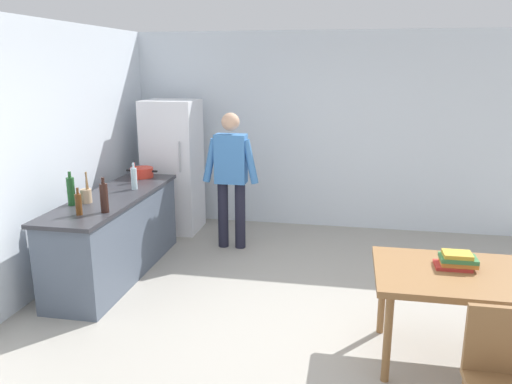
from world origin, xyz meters
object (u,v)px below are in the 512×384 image
at_px(bottle_sauce_red, 134,175).
at_px(cooking_pot, 142,172).
at_px(utensil_jar, 86,195).
at_px(book_stack, 457,261).
at_px(bottle_beer_brown, 79,204).
at_px(bottle_water_clear, 134,178).
at_px(person, 231,172).
at_px(dining_table, 470,283).
at_px(chair, 505,376).
at_px(refrigerator, 173,166).
at_px(bottle_wine_dark, 104,197).
at_px(bottle_wine_green, 71,191).

bearing_deg(bottle_sauce_red, cooking_pot, 97.27).
xyz_separation_m(utensil_jar, book_stack, (3.43, -0.69, -0.17)).
relative_size(cooking_pot, bottle_beer_brown, 1.54).
xyz_separation_m(cooking_pot, bottle_water_clear, (0.16, -0.59, 0.07)).
relative_size(person, cooking_pot, 4.25).
bearing_deg(utensil_jar, book_stack, -11.33).
distance_m(bottle_water_clear, book_stack, 3.46).
xyz_separation_m(dining_table, bottle_water_clear, (-3.28, 1.40, 0.35)).
distance_m(utensil_jar, bottle_sauce_red, 0.92).
bearing_deg(utensil_jar, cooking_pot, 86.45).
bearing_deg(bottle_sauce_red, bottle_water_clear, -66.74).
bearing_deg(bottle_sauce_red, dining_table, -26.36).
bearing_deg(dining_table, bottle_beer_brown, 173.65).
distance_m(bottle_beer_brown, bottle_sauce_red, 1.31).
bearing_deg(bottle_water_clear, bottle_sauce_red, 113.26).
bearing_deg(chair, refrigerator, 126.15).
bearing_deg(person, chair, -52.97).
distance_m(bottle_wine_dark, bottle_wine_green, 0.48).
relative_size(bottle_wine_green, bottle_sauce_red, 1.42).
distance_m(person, utensil_jar, 1.80).
bearing_deg(person, refrigerator, 149.77).
xyz_separation_m(person, cooking_pot, (-1.10, -0.16, -0.02)).
distance_m(bottle_beer_brown, bottle_wine_green, 0.39).
height_order(bottle_sauce_red, book_stack, bottle_sauce_red).
bearing_deg(bottle_wine_green, bottle_sauce_red, 78.12).
distance_m(dining_table, book_stack, 0.18).
height_order(chair, cooking_pot, cooking_pot).
bearing_deg(person, bottle_sauce_red, -156.71).
xyz_separation_m(bottle_wine_green, book_stack, (3.54, -0.58, -0.24)).
bearing_deg(dining_table, bottle_wine_dark, 171.12).
xyz_separation_m(dining_table, bottle_wine_dark, (-3.18, 0.50, 0.37)).
height_order(person, bottle_wine_green, person).
distance_m(person, book_stack, 3.06).
bearing_deg(refrigerator, person, -30.23).
distance_m(refrigerator, bottle_beer_brown, 2.33).
relative_size(person, bottle_wine_green, 5.00).
bearing_deg(bottle_wine_dark, cooking_pot, 100.16).
distance_m(dining_table, bottle_sauce_red, 3.82).
bearing_deg(refrigerator, bottle_water_clear, -89.28).
xyz_separation_m(chair, utensil_jar, (-3.52, 1.74, 0.44)).
bearing_deg(refrigerator, bottle_beer_brown, -91.90).
bearing_deg(refrigerator, bottle_sauce_red, -96.21).
bearing_deg(utensil_jar, bottle_water_clear, 68.86).
distance_m(refrigerator, person, 1.10).
distance_m(person, bottle_water_clear, 1.20).
relative_size(utensil_jar, bottle_sauce_red, 1.33).
height_order(cooking_pot, utensil_jar, utensil_jar).
bearing_deg(book_stack, bottle_wine_green, 170.61).
relative_size(refrigerator, book_stack, 5.93).
height_order(dining_table, bottle_water_clear, bottle_water_clear).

